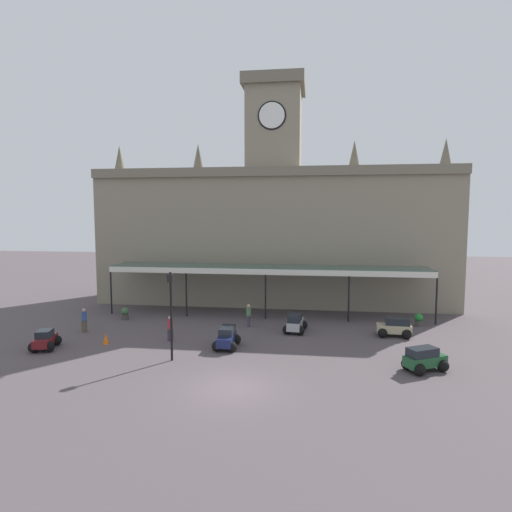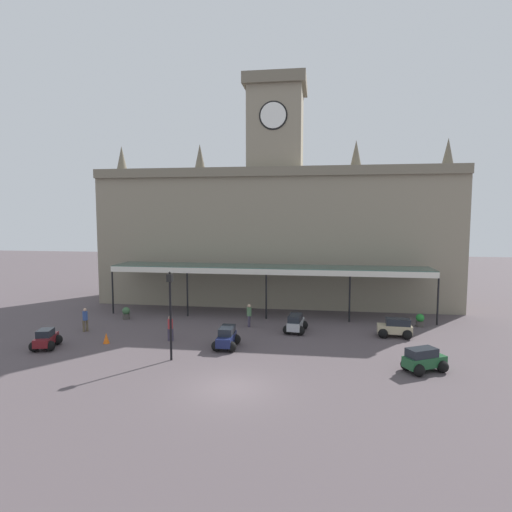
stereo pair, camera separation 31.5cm
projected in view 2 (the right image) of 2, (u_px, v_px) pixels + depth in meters
The scene contains 15 objects.
ground_plane at pixel (231, 388), 20.37m from camera, with size 140.00×140.00×0.00m, color #504649.
station_building at pixel (276, 229), 40.18m from camera, with size 32.18×7.07×20.46m.
entrance_canopy at pixel (268, 268), 34.79m from camera, with size 25.88×3.26×4.04m.
car_navy_estate at pixel (227, 339), 26.54m from camera, with size 1.56×2.26×1.27m.
car_silver_estate at pixel (296, 324), 30.06m from camera, with size 1.70×2.33×1.27m.
car_maroon_sedan at pixel (46, 340), 26.42m from camera, with size 1.84×2.21×1.19m.
car_green_estate at pixel (424, 361), 22.45m from camera, with size 2.43×2.18×1.27m.
car_beige_estate at pixel (395, 329), 28.82m from camera, with size 2.30×1.63×1.27m.
pedestrian_near_entrance at pixel (249, 314), 31.47m from camera, with size 0.34×0.39×1.67m.
pedestrian_crossing_forecourt at pixel (170, 327), 27.91m from camera, with size 0.39×0.34×1.67m.
pedestrian_beside_cars at pixel (85, 319), 30.16m from camera, with size 0.35×0.34×1.67m.
victorian_lamppost at pixel (170, 306), 23.99m from camera, with size 0.30×0.30×5.06m.
traffic_cone at pixel (106, 338), 27.42m from camera, with size 0.40×0.40×0.68m, color orange.
planter_by_canopy at pixel (420, 320), 31.50m from camera, with size 0.60×0.60×0.96m.
planter_near_kerb at pixel (126, 313), 33.81m from camera, with size 0.60×0.60×0.96m.
Camera 2 is at (4.06, -19.29, 8.19)m, focal length 30.10 mm.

